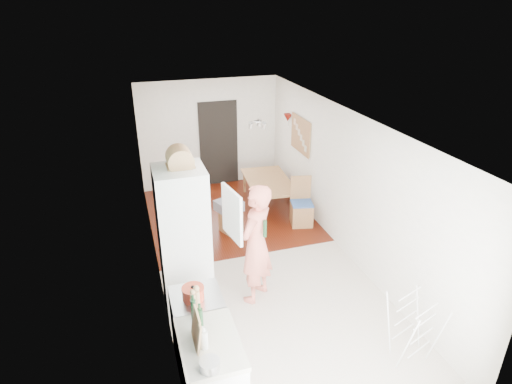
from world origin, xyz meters
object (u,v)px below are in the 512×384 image
person (256,234)px  dining_table (270,194)px  stool (231,221)px  drying_rack (413,329)px  dining_chair (302,203)px

person → dining_table: (1.23, 2.91, -0.84)m
stool → drying_rack: bearing=-70.4°
dining_table → drying_rack: drying_rack is taller
person → drying_rack: 2.35m
person → stool: bearing=-138.1°
dining_table → dining_chair: bearing=-159.2°
person → drying_rack: bearing=86.4°
person → drying_rack: person is taller
stool → dining_chair: bearing=-6.5°
person → dining_chair: size_ratio=2.24×
stool → dining_table: bearing=38.9°
person → stool: 2.20m
drying_rack → dining_chair: bearing=69.3°
dining_chair → stool: 1.43m
person → dining_table: person is taller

